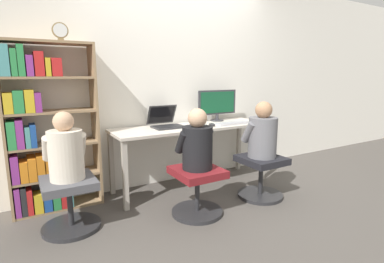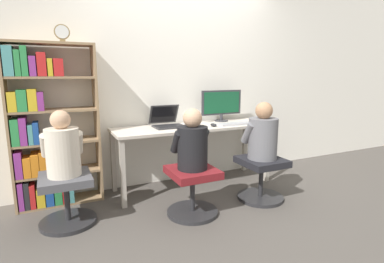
{
  "view_description": "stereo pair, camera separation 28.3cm",
  "coord_description": "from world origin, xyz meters",
  "px_view_note": "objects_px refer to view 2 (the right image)",
  "views": [
    {
      "loc": [
        -1.77,
        -2.74,
        1.35
      ],
      "look_at": [
        -0.12,
        0.09,
        0.72
      ],
      "focal_mm": 28.0,
      "sensor_mm": 36.0,
      "label": 1
    },
    {
      "loc": [
        -1.52,
        -2.87,
        1.35
      ],
      "look_at": [
        -0.12,
        0.09,
        0.72
      ],
      "focal_mm": 28.0,
      "sensor_mm": 36.0,
      "label": 2
    }
  ],
  "objects_px": {
    "laptop": "(168,122)",
    "keyboard": "(235,124)",
    "desktop_monitor": "(222,104)",
    "bookshelf": "(43,130)",
    "desk_clock": "(62,32)",
    "person_at_laptop": "(192,143)",
    "person_near_shelf": "(63,148)",
    "person_at_monitor": "(263,135)",
    "office_chair_left": "(261,176)",
    "office_chair_side": "(67,196)",
    "office_chair_right": "(192,188)"
  },
  "relations": [
    {
      "from": "laptop",
      "to": "person_near_shelf",
      "type": "height_order",
      "value": "person_near_shelf"
    },
    {
      "from": "person_near_shelf",
      "to": "office_chair_left",
      "type": "bearing_deg",
      "value": -9.25
    },
    {
      "from": "keyboard",
      "to": "person_at_laptop",
      "type": "distance_m",
      "value": 0.98
    },
    {
      "from": "office_chair_right",
      "to": "person_at_monitor",
      "type": "height_order",
      "value": "person_at_monitor"
    },
    {
      "from": "person_at_monitor",
      "to": "bookshelf",
      "type": "xyz_separation_m",
      "value": [
        -2.1,
        0.82,
        0.08
      ]
    },
    {
      "from": "laptop",
      "to": "bookshelf",
      "type": "relative_size",
      "value": 0.22
    },
    {
      "from": "keyboard",
      "to": "bookshelf",
      "type": "relative_size",
      "value": 0.27
    },
    {
      "from": "bookshelf",
      "to": "keyboard",
      "type": "bearing_deg",
      "value": -8.15
    },
    {
      "from": "keyboard",
      "to": "office_chair_side",
      "type": "relative_size",
      "value": 0.89
    },
    {
      "from": "bookshelf",
      "to": "desk_clock",
      "type": "xyz_separation_m",
      "value": [
        0.24,
        -0.07,
        0.95
      ]
    },
    {
      "from": "person_at_laptop",
      "to": "office_chair_side",
      "type": "height_order",
      "value": "person_at_laptop"
    },
    {
      "from": "person_at_laptop",
      "to": "office_chair_left",
      "type": "bearing_deg",
      "value": -0.13
    },
    {
      "from": "person_at_laptop",
      "to": "desk_clock",
      "type": "xyz_separation_m",
      "value": [
        -1.03,
        0.76,
        1.03
      ]
    },
    {
      "from": "office_chair_right",
      "to": "desk_clock",
      "type": "xyz_separation_m",
      "value": [
        -1.03,
        0.76,
        1.48
      ]
    },
    {
      "from": "laptop",
      "to": "person_at_monitor",
      "type": "height_order",
      "value": "person_at_monitor"
    },
    {
      "from": "desk_clock",
      "to": "keyboard",
      "type": "bearing_deg",
      "value": -7.22
    },
    {
      "from": "person_at_monitor",
      "to": "bookshelf",
      "type": "bearing_deg",
      "value": 158.59
    },
    {
      "from": "desktop_monitor",
      "to": "keyboard",
      "type": "bearing_deg",
      "value": -89.07
    },
    {
      "from": "laptop",
      "to": "office_chair_right",
      "type": "height_order",
      "value": "laptop"
    },
    {
      "from": "laptop",
      "to": "keyboard",
      "type": "distance_m",
      "value": 0.82
    },
    {
      "from": "office_chair_left",
      "to": "bookshelf",
      "type": "xyz_separation_m",
      "value": [
        -2.1,
        0.83,
        0.53
      ]
    },
    {
      "from": "laptop",
      "to": "office_chair_side",
      "type": "bearing_deg",
      "value": -158.8
    },
    {
      "from": "office_chair_side",
      "to": "bookshelf",
      "type": "bearing_deg",
      "value": 106.49
    },
    {
      "from": "person_at_laptop",
      "to": "bookshelf",
      "type": "height_order",
      "value": "bookshelf"
    },
    {
      "from": "bookshelf",
      "to": "desk_clock",
      "type": "bearing_deg",
      "value": -15.12
    },
    {
      "from": "laptop",
      "to": "keyboard",
      "type": "bearing_deg",
      "value": -16.53
    },
    {
      "from": "person_at_monitor",
      "to": "desktop_monitor",
      "type": "bearing_deg",
      "value": 90.42
    },
    {
      "from": "keyboard",
      "to": "person_at_monitor",
      "type": "relative_size",
      "value": 0.74
    },
    {
      "from": "office_chair_right",
      "to": "person_at_laptop",
      "type": "distance_m",
      "value": 0.44
    },
    {
      "from": "person_near_shelf",
      "to": "bookshelf",
      "type": "bearing_deg",
      "value": 106.62
    },
    {
      "from": "keyboard",
      "to": "person_at_monitor",
      "type": "height_order",
      "value": "person_at_monitor"
    },
    {
      "from": "office_chair_right",
      "to": "person_at_monitor",
      "type": "relative_size",
      "value": 0.82
    },
    {
      "from": "laptop",
      "to": "office_chair_right",
      "type": "xyz_separation_m",
      "value": [
        -0.04,
        -0.76,
        -0.53
      ]
    },
    {
      "from": "keyboard",
      "to": "person_near_shelf",
      "type": "bearing_deg",
      "value": -173.84
    },
    {
      "from": "person_at_laptop",
      "to": "keyboard",
      "type": "bearing_deg",
      "value": 32.35
    },
    {
      "from": "person_at_monitor",
      "to": "bookshelf",
      "type": "distance_m",
      "value": 2.25
    },
    {
      "from": "office_chair_left",
      "to": "keyboard",
      "type": "bearing_deg",
      "value": 90.1
    },
    {
      "from": "desktop_monitor",
      "to": "laptop",
      "type": "height_order",
      "value": "desktop_monitor"
    },
    {
      "from": "person_at_laptop",
      "to": "person_near_shelf",
      "type": "relative_size",
      "value": 0.99
    },
    {
      "from": "bookshelf",
      "to": "person_near_shelf",
      "type": "distance_m",
      "value": 0.54
    },
    {
      "from": "keyboard",
      "to": "desk_clock",
      "type": "bearing_deg",
      "value": 172.78
    },
    {
      "from": "person_at_monitor",
      "to": "person_at_laptop",
      "type": "height_order",
      "value": "person_at_monitor"
    },
    {
      "from": "person_at_laptop",
      "to": "office_chair_side",
      "type": "xyz_separation_m",
      "value": [
        -1.11,
        0.31,
        -0.44
      ]
    },
    {
      "from": "office_chair_left",
      "to": "person_at_laptop",
      "type": "xyz_separation_m",
      "value": [
        -0.83,
        0.0,
        0.44
      ]
    },
    {
      "from": "office_chair_left",
      "to": "person_near_shelf",
      "type": "distance_m",
      "value": 2.02
    },
    {
      "from": "office_chair_right",
      "to": "bookshelf",
      "type": "height_order",
      "value": "bookshelf"
    },
    {
      "from": "desktop_monitor",
      "to": "laptop",
      "type": "bearing_deg",
      "value": -173.62
    },
    {
      "from": "desktop_monitor",
      "to": "person_near_shelf",
      "type": "xyz_separation_m",
      "value": [
        -1.94,
        -0.53,
        -0.26
      ]
    },
    {
      "from": "keyboard",
      "to": "desk_clock",
      "type": "xyz_separation_m",
      "value": [
        -1.85,
        0.23,
        0.98
      ]
    },
    {
      "from": "bookshelf",
      "to": "person_near_shelf",
      "type": "xyz_separation_m",
      "value": [
        0.15,
        -0.51,
        -0.09
      ]
    }
  ]
}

